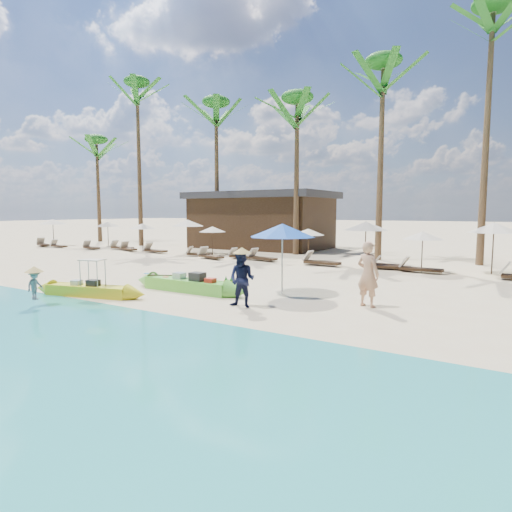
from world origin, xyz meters
The scene contains 38 objects.
ground centered at (0.00, 0.00, 0.00)m, with size 240.00×240.00×0.00m, color beige.
wet_sand_strip centered at (0.00, -5.00, 0.00)m, with size 240.00×4.50×0.01m, color tan.
green_canoe centered at (-0.71, 0.45, 0.24)m, with size 5.62×0.80×0.72m.
yellow_canoe centered at (-2.96, -1.97, 0.20)m, with size 4.74×1.53×1.25m.
tourist centered at (5.46, 1.42, 0.98)m, with size 0.72×0.47×1.96m, color tan.
vendor_green centered at (2.32, -0.61, 0.83)m, with size 0.81×0.63×1.67m, color #121633.
vendor_yellow centered at (-3.10, -3.74, 0.63)m, with size 0.58×0.34×0.90m, color gray.
blue_umbrella centered at (2.31, 1.89, 2.19)m, with size 2.25×2.25×2.42m.
resort_parasol_0 centered at (-23.63, 10.11, 1.98)m, with size 2.13×2.13×2.19m.
lounger_0_left centered at (-23.59, 9.11, 0.21)m, with size 1.94×1.14×0.63m.
lounger_0_right centered at (-21.50, 9.12, 0.18)m, with size 1.64×0.55×0.55m.
resort_parasol_1 centered at (-19.25, 12.07, 1.79)m, with size 1.93×1.93×1.99m.
lounger_1_left centered at (-17.97, 9.42, 0.19)m, with size 1.78×0.82×0.58m.
lounger_1_right centered at (-15.87, 10.45, 0.21)m, with size 1.91×0.73×0.64m.
resort_parasol_2 centered at (-13.95, 10.81, 1.77)m, with size 1.91×1.91×1.96m.
lounger_2_left centered at (-14.75, 10.14, 0.20)m, with size 1.86×1.08×0.60m.
resort_parasol_3 centered at (-9.91, 11.07, 2.05)m, with size 2.21×2.21×2.27m.
lounger_3_left centered at (-12.01, 10.04, 0.21)m, with size 1.84×0.65×0.62m.
lounger_3_right centered at (-8.06, 9.87, 0.18)m, with size 1.70×0.93×0.55m.
resort_parasol_4 centered at (-7.97, 11.27, 1.66)m, with size 1.79×1.79×1.85m.
lounger_4_left centered at (-6.51, 9.09, 0.21)m, with size 1.93×0.98×0.63m.
lounger_4_right centered at (-4.88, 10.00, 0.20)m, with size 1.74×0.60×0.58m.
resort_parasol_5 centered at (-0.85, 10.80, 1.69)m, with size 1.82×1.82×1.87m.
lounger_5_left centered at (-3.38, 9.90, 0.21)m, with size 1.91×0.91×0.62m.
resort_parasol_6 centered at (2.50, 10.51, 2.09)m, with size 2.25×2.25×2.32m.
lounger_6_left centered at (0.36, 9.64, 0.23)m, with size 2.00×0.65×0.68m.
lounger_6_right centered at (3.29, 10.53, 0.21)m, with size 1.86×0.72×0.62m.
resort_parasol_7 centered at (5.39, 9.85, 1.72)m, with size 1.86×1.86×1.91m.
lounger_7_left centered at (3.89, 9.96, 0.20)m, with size 1.83×0.80×0.60m.
lounger_7_right centered at (5.30, 9.71, 0.22)m, with size 1.92×0.63×0.65m.
resort_parasol_8 centered at (8.20, 10.93, 2.11)m, with size 2.27×2.27×2.33m.
palm_0 centered at (-24.62, 15.48, 8.11)m, with size 2.08×2.08×9.90m.
palm_1 centered at (-17.59, 14.06, 10.82)m, with size 2.08×2.08×13.60m.
palm_2 centered at (-10.45, 15.08, 9.18)m, with size 2.08×2.08×11.33m.
palm_3 centered at (-3.36, 14.27, 8.58)m, with size 2.08×2.08×10.52m.
palm_4 centered at (2.15, 14.01, 9.45)m, with size 2.08×2.08×11.70m.
palm_5 centered at (7.45, 14.38, 10.82)m, with size 2.08×2.08×13.60m.
pavilion_west centered at (-8.00, 17.50, 2.19)m, with size 10.80×6.60×4.30m.
Camera 1 is at (9.27, -11.00, 2.84)m, focal length 30.00 mm.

